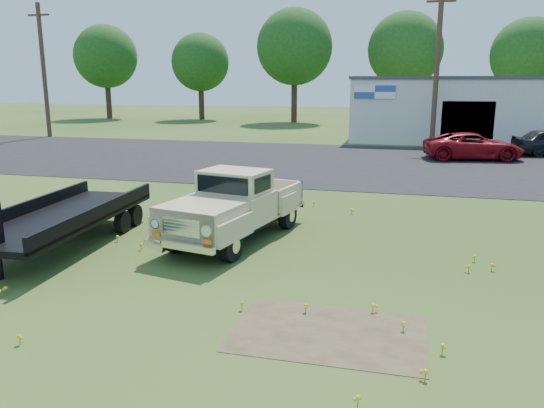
{
  "coord_description": "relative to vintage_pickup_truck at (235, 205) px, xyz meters",
  "views": [
    {
      "loc": [
        2.52,
        -10.64,
        3.87
      ],
      "look_at": [
        -0.43,
        1.0,
        1.08
      ],
      "focal_mm": 35.0,
      "sensor_mm": 36.0,
      "label": 1
    }
  ],
  "objects": [
    {
      "name": "dirt_patch_b",
      "position": [
        -0.51,
        2.01,
        -0.88
      ],
      "size": [
        2.2,
        1.6,
        0.01
      ],
      "primitive_type": "cube",
      "color": "#4D3A29",
      "rests_on": "ground"
    },
    {
      "name": "dirt_patch_a",
      "position": [
        2.99,
        -4.49,
        -0.88
      ],
      "size": [
        3.0,
        2.0,
        0.01
      ],
      "primitive_type": "cube",
      "color": "#4D3A29",
      "rests_on": "ground"
    },
    {
      "name": "treeline_d",
      "position": [
        3.49,
        39.01,
        5.74
      ],
      "size": [
        6.72,
        6.72,
        10.0
      ],
      "color": "#3B281B",
      "rests_on": "ground"
    },
    {
      "name": "treeline_e",
      "position": [
        13.49,
        37.51,
        5.1
      ],
      "size": [
        6.08,
        6.08,
        9.04
      ],
      "color": "#3B281B",
      "rests_on": "ground"
    },
    {
      "name": "flatbed_trailer",
      "position": [
        -3.83,
        -1.5,
        -0.06
      ],
      "size": [
        2.32,
        6.1,
        1.64
      ],
      "primitive_type": null,
      "rotation": [
        0.0,
        0.0,
        0.05
      ],
      "color": "black",
      "rests_on": "ground"
    },
    {
      "name": "commercial_building",
      "position": [
        7.49,
        25.51,
        1.22
      ],
      "size": [
        14.2,
        8.2,
        4.15
      ],
      "color": "silver",
      "rests_on": "ground"
    },
    {
      "name": "ground",
      "position": [
        1.49,
        -1.49,
        -0.88
      ],
      "size": [
        140.0,
        140.0,
        0.0
      ],
      "primitive_type": "plane",
      "color": "#274717",
      "rests_on": "ground"
    },
    {
      "name": "treeline_b",
      "position": [
        -16.51,
        39.51,
        4.78
      ],
      "size": [
        5.76,
        5.76,
        8.57
      ],
      "color": "#3B281B",
      "rests_on": "ground"
    },
    {
      "name": "asphalt_lot",
      "position": [
        1.49,
        13.51,
        -0.88
      ],
      "size": [
        90.0,
        14.0,
        0.02
      ],
      "primitive_type": "cube",
      "color": "black",
      "rests_on": "ground"
    },
    {
      "name": "utility_pole_west",
      "position": [
        -20.51,
        20.51,
        3.72
      ],
      "size": [
        1.6,
        0.3,
        9.0
      ],
      "color": "#40291D",
      "rests_on": "ground"
    },
    {
      "name": "treeline_a",
      "position": [
        -26.51,
        38.51,
        5.42
      ],
      "size": [
        6.4,
        6.4,
        9.52
      ],
      "color": "#3B281B",
      "rests_on": "ground"
    },
    {
      "name": "vintage_pickup_truck",
      "position": [
        0.0,
        0.0,
        0.0
      ],
      "size": [
        2.86,
        5.15,
        1.76
      ],
      "primitive_type": null,
      "rotation": [
        0.0,
        0.0,
        -0.21
      ],
      "color": "tan",
      "rests_on": "ground"
    },
    {
      "name": "red_pickup",
      "position": [
        7.29,
        16.05,
        -0.22
      ],
      "size": [
        5.07,
        2.97,
        1.32
      ],
      "primitive_type": "imported",
      "rotation": [
        0.0,
        0.0,
        1.74
      ],
      "color": "maroon",
      "rests_on": "ground"
    },
    {
      "name": "treeline_c",
      "position": [
        -6.51,
        38.01,
        6.05
      ],
      "size": [
        7.04,
        7.04,
        10.47
      ],
      "color": "#3B281B",
      "rests_on": "ground"
    },
    {
      "name": "utility_pole_mid",
      "position": [
        5.49,
        20.51,
        3.72
      ],
      "size": [
        1.6,
        0.3,
        9.0
      ],
      "color": "#40291D",
      "rests_on": "ground"
    }
  ]
}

